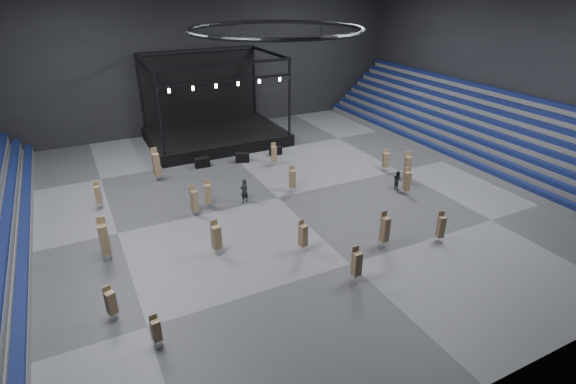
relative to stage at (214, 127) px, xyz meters
name	(u,v)px	position (x,y,z in m)	size (l,w,h in m)	color
floor	(278,198)	(0.00, -16.24, -1.45)	(50.00, 50.00, 0.00)	#525255
wall_back	(195,50)	(0.00, 4.76, 7.55)	(50.00, 0.20, 18.00)	black
wall_front	(533,205)	(0.00, -37.24, 7.55)	(50.00, 0.20, 18.00)	black
wall_right	(513,61)	(25.00, -16.24, 7.55)	(0.20, 42.00, 18.00)	black
bleachers_right	(483,137)	(22.94, -16.24, 0.28)	(7.20, 40.00, 6.40)	#535255
stage	(214,127)	(0.00, 0.00, 0.00)	(14.00, 10.00, 9.20)	black
truss_ring	(276,29)	(0.00, -16.24, 11.55)	(12.30, 12.30, 5.15)	black
flight_case_left	(202,162)	(-3.52, -7.02, -1.00)	(1.34, 0.67, 0.90)	black
flight_case_mid	(242,157)	(0.37, -7.50, -1.00)	(1.35, 0.67, 0.90)	black
flight_case_right	(276,151)	(4.07, -7.22, -1.05)	(1.21, 0.60, 0.80)	black
chair_stack_0	(156,330)	(-12.25, -28.23, -0.50)	(0.47, 0.47, 1.78)	silver
chair_stack_1	(216,237)	(-7.06, -21.84, -0.18)	(0.59, 0.59, 2.41)	silver
chair_stack_2	(303,235)	(-1.92, -24.00, -0.29)	(0.56, 0.56, 2.23)	silver
chair_stack_3	(208,193)	(-5.53, -15.33, -0.23)	(0.62, 0.62, 2.32)	silver
chair_stack_4	(386,159)	(11.32, -15.58, -0.32)	(0.61, 0.61, 2.10)	silver
chair_stack_5	(385,229)	(3.16, -25.94, -0.13)	(0.54, 0.54, 2.56)	silver
chair_stack_6	(441,226)	(6.91, -27.17, -0.30)	(0.52, 0.52, 2.23)	silver
chair_stack_7	(292,178)	(1.62, -15.64, -0.26)	(0.57, 0.57, 2.26)	silver
chair_stack_8	(156,164)	(-7.93, -8.22, 0.08)	(0.61, 0.61, 2.99)	silver
chair_stack_9	(104,239)	(-13.49, -19.31, 0.07)	(0.60, 0.60, 2.98)	silver
chair_stack_10	(194,201)	(-6.85, -16.09, -0.22)	(0.55, 0.55, 2.42)	silver
chair_stack_11	(407,181)	(9.75, -20.38, -0.25)	(0.47, 0.47, 2.34)	silver
chair_stack_12	(356,263)	(-0.66, -28.22, -0.26)	(0.49, 0.49, 2.26)	silver
chair_stack_13	(408,165)	(11.76, -18.07, -0.10)	(0.62, 0.62, 2.62)	silver
chair_stack_14	(274,153)	(2.81, -9.53, -0.30)	(0.58, 0.58, 2.16)	silver
chair_stack_15	(98,194)	(-13.11, -11.49, -0.32)	(0.50, 0.50, 2.16)	silver
chair_stack_16	(111,302)	(-13.92, -25.25, -0.38)	(0.59, 0.59, 2.00)	silver
man_center	(244,191)	(-2.72, -15.74, -0.43)	(0.74, 0.49, 2.03)	black
crew_member	(397,180)	(9.77, -19.21, -0.64)	(0.79, 0.61, 1.62)	black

